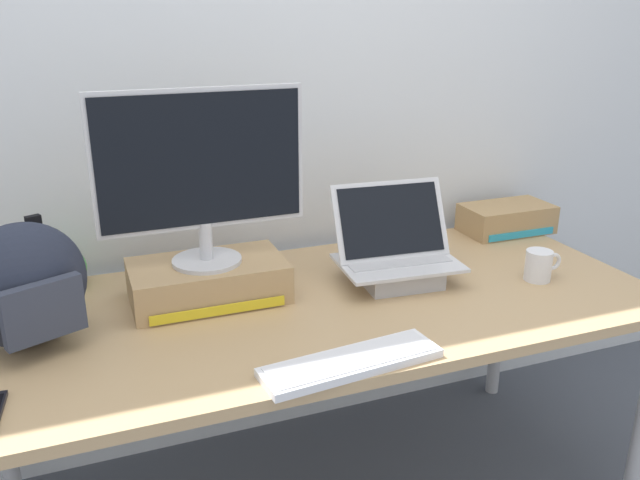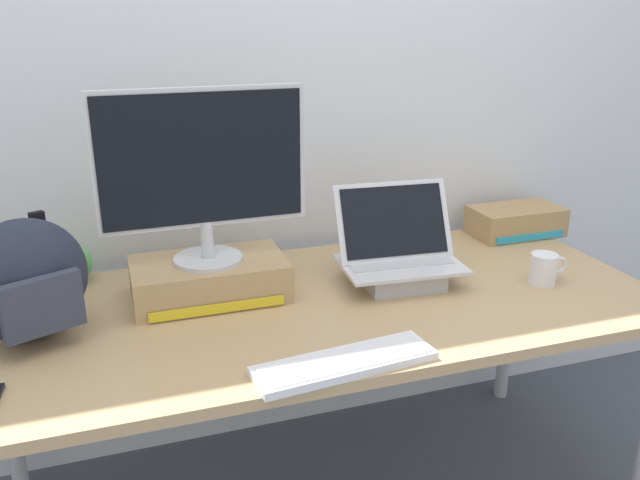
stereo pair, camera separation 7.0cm
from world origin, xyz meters
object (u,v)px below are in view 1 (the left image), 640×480
Objects in this scene: messenger_backpack at (23,286)px; toner_box_cyan at (507,218)px; open_laptop at (396,262)px; plush_toy at (66,268)px; external_keyboard at (351,362)px; toner_box_yellow at (208,281)px; coffee_mug at (539,265)px; desktop_monitor at (202,171)px.

messenger_backpack is 1.62m from toner_box_cyan.
open_laptop reaches higher than plush_toy.
toner_box_cyan reaches higher than external_keyboard.
messenger_backpack is at bearing 145.09° from external_keyboard.
toner_box_yellow reaches higher than toner_box_cyan.
toner_box_cyan is at bearing 30.95° from external_keyboard.
toner_box_yellow is at bearing -170.54° from toner_box_cyan.
messenger_backpack is at bearing -104.94° from plush_toy.
toner_box_yellow is 0.97× the size of external_keyboard.
plush_toy is at bearing 124.16° from external_keyboard.
messenger_backpack reaches higher than toner_box_cyan.
toner_box_yellow is 1.19× the size of messenger_backpack.
open_laptop is 0.97m from plush_toy.
coffee_mug is at bearing -18.92° from plush_toy.
messenger_backpack is at bearing -167.51° from toner_box_yellow.
desktop_monitor is 1.57× the size of messenger_backpack.
toner_box_cyan is at bearing 65.98° from coffee_mug.
desktop_monitor is 0.52m from messenger_backpack.
plush_toy is (0.09, 0.33, -0.09)m from messenger_backpack.
external_keyboard is 0.80m from messenger_backpack.
toner_box_yellow is at bearing 176.54° from open_laptop.
coffee_mug is 1.40m from plush_toy.
external_keyboard is (0.22, -0.49, -0.04)m from toner_box_yellow.
messenger_backpack is at bearing 175.07° from coffee_mug.
messenger_backpack is at bearing -168.53° from desktop_monitor.
desktop_monitor is 0.64m from external_keyboard.
open_laptop is at bearing -7.75° from toner_box_yellow.
open_laptop is 0.53m from external_keyboard.
open_laptop is 0.64m from toner_box_cyan.
messenger_backpack is 1.11× the size of toner_box_cyan.
plush_toy is at bearing 178.45° from toner_box_cyan.
toner_box_yellow is at bearing -31.88° from plush_toy.
plush_toy is 0.37× the size of toner_box_cyan.
desktop_monitor is at bearing 176.66° from open_laptop.
plush_toy reaches higher than external_keyboard.
coffee_mug is 0.45m from toner_box_cyan.
toner_box_cyan is at bearing -1.55° from plush_toy.
messenger_backpack is (-0.46, -0.10, 0.10)m from toner_box_yellow.
plush_toy is 1.51m from toner_box_cyan.
toner_box_yellow is 1.33× the size of toner_box_cyan.
plush_toy reaches higher than coffee_mug.
toner_box_cyan is at bearing 28.53° from open_laptop.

